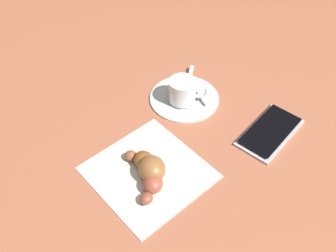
{
  "coord_description": "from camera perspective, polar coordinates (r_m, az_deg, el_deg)",
  "views": [
    {
      "loc": [
        -0.43,
        -0.27,
        0.56
      ],
      "look_at": [
        -0.01,
        0.02,
        0.02
      ],
      "focal_mm": 40.95,
      "sensor_mm": 36.0,
      "label": 1
    }
  ],
  "objects": [
    {
      "name": "saucer",
      "position": [
        0.82,
        2.45,
        4.26
      ],
      "size": [
        0.15,
        0.15,
        0.01
      ],
      "primitive_type": "cylinder",
      "color": "silver",
      "rests_on": "ground"
    },
    {
      "name": "croissant",
      "position": [
        0.67,
        -2.82,
        -6.61
      ],
      "size": [
        0.1,
        0.11,
        0.04
      ],
      "color": "brown",
      "rests_on": "napkin"
    },
    {
      "name": "ground_plane",
      "position": [
        0.75,
        1.47,
        -1.35
      ],
      "size": [
        1.8,
        1.8,
        0.0
      ],
      "primitive_type": "plane",
      "color": "#A35A3E"
    },
    {
      "name": "cell_phone",
      "position": [
        0.78,
        14.95,
        -0.81
      ],
      "size": [
        0.15,
        0.09,
        0.01
      ],
      "color": "#B2B5BD",
      "rests_on": "ground"
    },
    {
      "name": "espresso_cup",
      "position": [
        0.8,
        2.27,
        5.33
      ],
      "size": [
        0.06,
        0.08,
        0.05
      ],
      "color": "silver",
      "rests_on": "saucer"
    },
    {
      "name": "napkin",
      "position": [
        0.69,
        -2.92,
        -6.85
      ],
      "size": [
        0.23,
        0.23,
        0.0
      ],
      "primitive_type": "cube",
      "rotation": [
        0.0,
        0.0,
        -0.25
      ],
      "color": "silver",
      "rests_on": "ground"
    },
    {
      "name": "sugar_packet",
      "position": [
        0.83,
        5.03,
        4.88
      ],
      "size": [
        0.05,
        0.07,
        0.01
      ],
      "primitive_type": "cube",
      "rotation": [
        0.0,
        0.0,
        7.3
      ],
      "color": "white",
      "rests_on": "saucer"
    },
    {
      "name": "teaspoon",
      "position": [
        0.83,
        2.85,
        5.2
      ],
      "size": [
        0.13,
        0.07,
        0.01
      ],
      "color": "silver",
      "rests_on": "saucer"
    }
  ]
}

